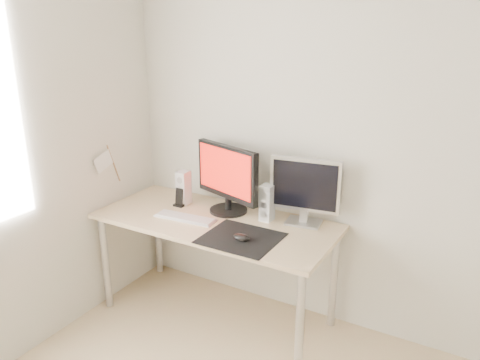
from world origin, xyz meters
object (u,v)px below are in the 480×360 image
at_px(second_monitor, 305,188).
at_px(speaker_left, 184,188).
at_px(mouse, 241,237).
at_px(speaker_right, 267,203).
at_px(main_monitor, 227,176).
at_px(keyboard, 185,218).
at_px(phone_dock, 179,201).
at_px(desk, 215,230).

xyz_separation_m(second_monitor, speaker_left, (-0.88, -0.09, -0.12)).
height_order(mouse, speaker_right, speaker_right).
xyz_separation_m(main_monitor, keyboard, (-0.18, -0.24, -0.25)).
bearing_deg(mouse, phone_dock, 157.38).
bearing_deg(phone_dock, second_monitor, 9.54).
relative_size(desk, phone_dock, 12.21).
xyz_separation_m(mouse, second_monitor, (0.22, 0.42, 0.22)).
bearing_deg(phone_dock, main_monitor, 12.22).
height_order(speaker_right, phone_dock, speaker_right).
height_order(mouse, main_monitor, main_monitor).
bearing_deg(speaker_right, mouse, -88.60).
bearing_deg(keyboard, main_monitor, 53.68).
bearing_deg(desk, phone_dock, 166.94).
height_order(second_monitor, phone_dock, second_monitor).
xyz_separation_m(mouse, keyboard, (-0.49, 0.11, -0.02)).
distance_m(mouse, main_monitor, 0.52).
height_order(main_monitor, speaker_right, main_monitor).
bearing_deg(speaker_right, speaker_left, -177.84).
distance_m(mouse, keyboard, 0.50).
distance_m(second_monitor, speaker_left, 0.89).
xyz_separation_m(speaker_right, keyboard, (-0.48, -0.25, -0.11)).
height_order(desk, second_monitor, second_monitor).
bearing_deg(main_monitor, keyboard, -126.32).
bearing_deg(second_monitor, speaker_left, -173.89).
bearing_deg(main_monitor, phone_dock, -167.78).
bearing_deg(phone_dock, speaker_left, 89.20).
height_order(main_monitor, speaker_left, main_monitor).
distance_m(mouse, speaker_left, 0.74).
bearing_deg(phone_dock, desk, -13.06).
xyz_separation_m(mouse, desk, (-0.31, 0.19, -0.10)).
bearing_deg(main_monitor, speaker_right, 0.45).
height_order(mouse, phone_dock, phone_dock).
distance_m(main_monitor, speaker_right, 0.33).
relative_size(main_monitor, speaker_right, 2.22).
xyz_separation_m(speaker_left, phone_dock, (-0.00, -0.05, -0.08)).
relative_size(second_monitor, phone_dock, 3.44).
distance_m(speaker_left, speaker_right, 0.65).
bearing_deg(second_monitor, keyboard, -155.97).
bearing_deg(mouse, speaker_right, 91.40).
distance_m(speaker_left, phone_dock, 0.10).
bearing_deg(mouse, main_monitor, 131.35).
height_order(desk, speaker_left, speaker_left).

